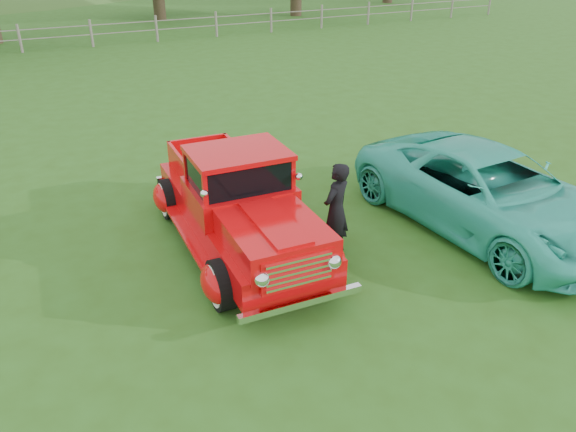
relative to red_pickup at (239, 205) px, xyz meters
name	(u,v)px	position (x,y,z in m)	size (l,w,h in m)	color
ground	(345,303)	(0.75, -2.19, -0.80)	(140.00, 140.00, 0.00)	#285015
fence_line	(91,33)	(0.75, 19.81, -0.19)	(48.00, 0.12, 1.20)	slate
red_pickup	(239,205)	(0.00, 0.00, 0.00)	(2.35, 5.04, 1.78)	black
teal_sedan	(488,192)	(4.22, -1.33, -0.07)	(2.39, 5.19, 1.44)	#2EB89F
man	(336,210)	(1.34, -0.89, 0.01)	(0.59, 0.39, 1.61)	black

